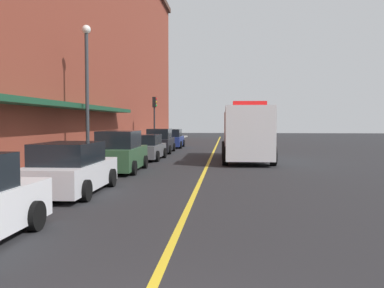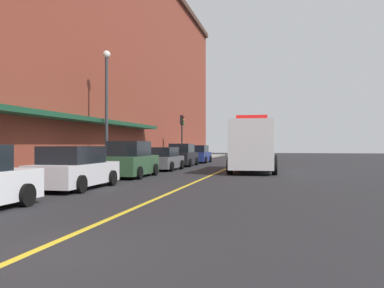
{
  "view_description": "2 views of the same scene",
  "coord_description": "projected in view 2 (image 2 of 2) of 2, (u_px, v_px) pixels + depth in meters",
  "views": [
    {
      "loc": [
        1.03,
        -4.04,
        2.31
      ],
      "look_at": [
        -0.49,
        14.03,
        1.34
      ],
      "focal_mm": 39.18,
      "sensor_mm": 36.0,
      "label": 1
    },
    {
      "loc": [
        3.89,
        -5.87,
        1.71
      ],
      "look_at": [
        -0.42,
        14.02,
        1.74
      ],
      "focal_mm": 39.16,
      "sensor_mm": 36.0,
      "label": 2
    }
  ],
  "objects": [
    {
      "name": "box_truck",
      "position": [
        254.0,
        146.0,
        26.64
      ],
      "size": [
        2.94,
        8.45,
        3.37
      ],
      "rotation": [
        0.0,
        0.0,
        -1.55
      ],
      "color": "silver",
      "rests_on": "ground"
    },
    {
      "name": "ground_plane",
      "position": [
        229.0,
        168.0,
        31.0
      ],
      "size": [
        112.0,
        112.0,
        0.0
      ],
      "primitive_type": "plane",
      "color": "#232326"
    },
    {
      "name": "sidewalk_left",
      "position": [
        149.0,
        166.0,
        32.31
      ],
      "size": [
        2.4,
        70.0,
        0.15
      ],
      "primitive_type": "cube",
      "color": "gray",
      "rests_on": "ground"
    },
    {
      "name": "parked_car_1",
      "position": [
        75.0,
        169.0,
        16.16
      ],
      "size": [
        2.12,
        4.53,
        1.65
      ],
      "rotation": [
        0.0,
        0.0,
        1.58
      ],
      "color": "silver",
      "rests_on": "ground"
    },
    {
      "name": "parked_car_2",
      "position": [
        131.0,
        161.0,
        21.92
      ],
      "size": [
        2.06,
        4.41,
        1.89
      ],
      "rotation": [
        0.0,
        0.0,
        1.59
      ],
      "color": "#2D5133",
      "rests_on": "ground"
    },
    {
      "name": "parking_meter_0",
      "position": [
        180.0,
        152.0,
        38.57
      ],
      "size": [
        0.14,
        0.18,
        1.33
      ],
      "color": "#4C4C51",
      "rests_on": "sidewalk_left"
    },
    {
      "name": "parking_meter_3",
      "position": [
        124.0,
        156.0,
        24.86
      ],
      "size": [
        0.14,
        0.18,
        1.33
      ],
      "color": "#4C4C51",
      "rests_on": "sidewalk_left"
    },
    {
      "name": "traffic_light_near",
      "position": [
        182.0,
        129.0,
        39.05
      ],
      "size": [
        0.38,
        0.36,
        4.3
      ],
      "color": "#232326",
      "rests_on": "sidewalk_left"
    },
    {
      "name": "parked_car_3",
      "position": [
        163.0,
        159.0,
        27.79
      ],
      "size": [
        2.09,
        4.13,
        1.54
      ],
      "rotation": [
        0.0,
        0.0,
        1.55
      ],
      "color": "#595B60",
      "rests_on": "ground"
    },
    {
      "name": "street_lamp_left",
      "position": [
        107.0,
        98.0,
        23.9
      ],
      "size": [
        0.44,
        0.44,
        6.94
      ],
      "color": "#33383D",
      "rests_on": "sidewalk_left"
    },
    {
      "name": "brick_building_left",
      "position": [
        62.0,
        49.0,
        32.79
      ],
      "size": [
        12.46,
        64.0,
        18.34
      ],
      "color": "brown",
      "rests_on": "ground"
    },
    {
      "name": "parking_meter_2",
      "position": [
        157.0,
        153.0,
        31.35
      ],
      "size": [
        0.14,
        0.18,
        1.33
      ],
      "color": "#4C4C51",
      "rests_on": "sidewalk_left"
    },
    {
      "name": "parked_car_4",
      "position": [
        182.0,
        156.0,
        33.36
      ],
      "size": [
        2.07,
        4.85,
        1.79
      ],
      "rotation": [
        0.0,
        0.0,
        1.6
      ],
      "color": "black",
      "rests_on": "ground"
    },
    {
      "name": "lane_center_stripe",
      "position": [
        229.0,
        168.0,
        31.0
      ],
      "size": [
        0.16,
        70.0,
        0.01
      ],
      "primitive_type": "cube",
      "color": "gold",
      "rests_on": "ground"
    },
    {
      "name": "parked_car_5",
      "position": [
        198.0,
        155.0,
        39.33
      ],
      "size": [
        2.06,
        4.29,
        1.65
      ],
      "rotation": [
        0.0,
        0.0,
        1.58
      ],
      "color": "navy",
      "rests_on": "ground"
    }
  ]
}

